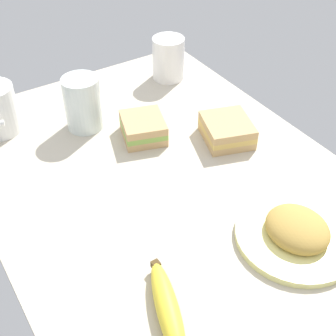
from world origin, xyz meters
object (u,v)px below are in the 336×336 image
plate_of_food (297,232)px  sandwich_main (227,130)px  coffee_mug_milky (168,58)px  sandwich_side (143,128)px  glass_of_milk (83,106)px  banana (167,308)px

plate_of_food → sandwich_main: (-27.37, 7.17, 0.75)cm
plate_of_food → coffee_mug_milky: size_ratio=1.92×
sandwich_side → glass_of_milk: bearing=-139.4°
plate_of_food → coffee_mug_milky: bearing=168.9°
coffee_mug_milky → sandwich_side: (18.05, -17.69, -3.08)cm
glass_of_milk → plate_of_food: bearing=18.1°
plate_of_food → sandwich_main: 28.30cm
sandwich_side → glass_of_milk: glass_of_milk is taller
plate_of_food → banana: bearing=-88.5°
plate_of_food → glass_of_milk: 49.77cm
banana → coffee_mug_milky: bearing=147.3°
sandwich_main → sandwich_side: same height
plate_of_food → sandwich_side: (-37.24, -6.85, 0.75)cm
coffee_mug_milky → sandwich_side: coffee_mug_milky is taller
sandwich_side → glass_of_milk: size_ratio=0.99×
plate_of_food → coffee_mug_milky: (-55.29, 10.83, 3.83)cm
sandwich_side → glass_of_milk: (-9.96, -8.53, 2.79)cm
sandwich_side → glass_of_milk: 13.41cm
sandwich_main → glass_of_milk: size_ratio=1.10×
banana → plate_of_food: bearing=91.5°
plate_of_food → coffee_mug_milky: coffee_mug_milky is taller
plate_of_food → glass_of_milk: size_ratio=1.72×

